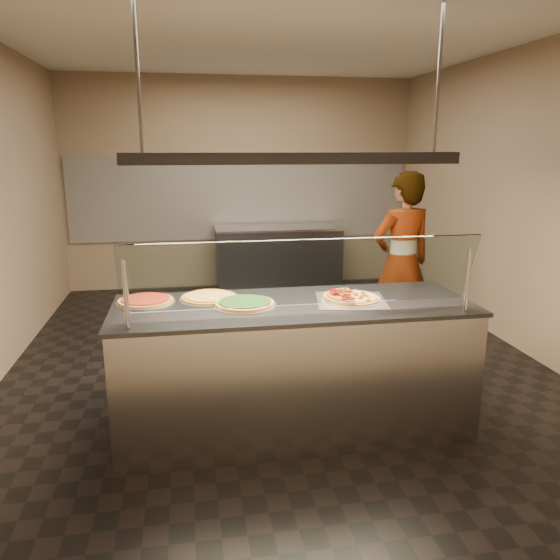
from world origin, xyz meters
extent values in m
cube|color=black|center=(0.00, 0.00, -0.01)|extent=(5.00, 6.00, 0.02)
cube|color=silver|center=(0.00, 0.00, 3.01)|extent=(5.00, 6.00, 0.02)
cube|color=#937A5F|center=(0.00, 3.01, 1.50)|extent=(5.00, 0.02, 3.00)
cube|color=#937A5F|center=(0.00, -3.01, 1.50)|extent=(5.00, 0.02, 3.00)
cube|color=#937A5F|center=(2.51, 0.00, 1.50)|extent=(0.02, 6.00, 3.00)
cube|color=silver|center=(0.00, 2.98, 1.30)|extent=(4.90, 0.02, 1.20)
cube|color=#B7B7BC|center=(-0.08, -1.31, 0.45)|extent=(2.53, 0.90, 0.90)
cube|color=#3A3A3F|center=(-0.08, -1.31, 0.92)|extent=(2.57, 0.94, 0.03)
cylinder|color=#B7B7BC|center=(-1.19, -1.71, 1.15)|extent=(0.03, 0.03, 0.44)
cylinder|color=#B7B7BC|center=(1.04, -1.71, 1.15)|extent=(0.03, 0.03, 0.44)
cube|color=white|center=(-0.08, -1.65, 1.23)|extent=(2.33, 0.18, 0.47)
cube|color=silver|center=(0.35, -1.31, 0.93)|extent=(0.57, 0.57, 0.01)
cylinder|color=silver|center=(0.35, -1.31, 0.94)|extent=(0.44, 0.44, 0.01)
cylinder|color=#570401|center=(0.35, -1.25, 0.99)|extent=(0.06, 0.06, 0.01)
cylinder|color=#570401|center=(0.31, -1.20, 0.99)|extent=(0.06, 0.06, 0.01)
cylinder|color=#570401|center=(0.25, -1.19, 0.99)|extent=(0.06, 0.06, 0.01)
cylinder|color=#570401|center=(0.28, -1.25, 0.99)|extent=(0.06, 0.06, 0.01)
cylinder|color=#570401|center=(0.23, -1.25, 0.99)|extent=(0.06, 0.06, 0.01)
cylinder|color=#570401|center=(0.23, -1.31, 0.99)|extent=(0.06, 0.06, 0.01)
cylinder|color=#570401|center=(0.24, -1.33, 0.99)|extent=(0.06, 0.06, 0.01)
cylinder|color=#570401|center=(0.31, -1.33, 0.99)|extent=(0.06, 0.06, 0.01)
cylinder|color=#570401|center=(0.29, -1.36, 0.99)|extent=(0.06, 0.06, 0.01)
cylinder|color=#570401|center=(0.27, -1.43, 0.99)|extent=(0.06, 0.06, 0.01)
cylinder|color=#570401|center=(0.31, -1.43, 0.99)|extent=(0.06, 0.06, 0.01)
cube|color=#19590F|center=(0.35, -1.18, 0.99)|extent=(0.02, 0.02, 0.01)
cube|color=#19590F|center=(0.32, -1.24, 0.99)|extent=(0.02, 0.02, 0.01)
cube|color=#19590F|center=(0.30, -1.27, 0.99)|extent=(0.02, 0.02, 0.01)
cube|color=#19590F|center=(0.26, -1.28, 0.99)|extent=(0.02, 0.02, 0.01)
cube|color=#19590F|center=(0.20, -1.32, 0.99)|extent=(0.02, 0.02, 0.01)
cube|color=#19590F|center=(0.31, -1.34, 0.99)|extent=(0.02, 0.02, 0.01)
cube|color=#19590F|center=(0.30, -1.39, 0.99)|extent=(0.02, 0.01, 0.01)
cube|color=#19590F|center=(0.31, -1.40, 0.99)|extent=(0.02, 0.02, 0.01)
sphere|color=#513014|center=(0.39, -1.40, 0.97)|extent=(0.03, 0.03, 0.03)
sphere|color=#513014|center=(0.43, -1.45, 0.97)|extent=(0.03, 0.03, 0.03)
sphere|color=#513014|center=(0.41, -1.36, 0.97)|extent=(0.03, 0.03, 0.03)
sphere|color=#513014|center=(0.41, -1.35, 0.97)|extent=(0.03, 0.03, 0.03)
sphere|color=#513014|center=(0.46, -1.34, 0.97)|extent=(0.03, 0.03, 0.03)
sphere|color=#513014|center=(0.45, -1.31, 0.97)|extent=(0.03, 0.03, 0.03)
sphere|color=#513014|center=(0.39, -1.30, 0.97)|extent=(0.03, 0.03, 0.03)
sphere|color=#513014|center=(0.46, -1.25, 0.97)|extent=(0.03, 0.03, 0.03)
sphere|color=#513014|center=(0.40, -1.27, 0.97)|extent=(0.03, 0.03, 0.03)
sphere|color=#513014|center=(0.39, -1.26, 0.97)|extent=(0.03, 0.03, 0.03)
sphere|color=#513014|center=(0.39, -1.18, 0.97)|extent=(0.03, 0.03, 0.03)
cylinder|color=silver|center=(-0.43, -1.30, 0.93)|extent=(0.45, 0.45, 0.01)
cylinder|color=#966126|center=(-0.43, -1.30, 0.95)|extent=(0.42, 0.42, 0.02)
cylinder|color=black|center=(-0.43, -1.30, 0.96)|extent=(0.37, 0.37, 0.01)
cylinder|color=silver|center=(-0.67, -1.08, 0.93)|extent=(0.44, 0.44, 0.01)
cylinder|color=#966126|center=(-0.67, -1.08, 0.94)|extent=(0.41, 0.41, 0.02)
cylinder|color=gold|center=(-0.67, -1.08, 0.96)|extent=(0.36, 0.36, 0.01)
cylinder|color=silver|center=(-1.13, -1.09, 0.93)|extent=(0.42, 0.42, 0.01)
cylinder|color=#966126|center=(-1.13, -1.09, 0.94)|extent=(0.39, 0.39, 0.02)
cylinder|color=maroon|center=(-1.13, -1.09, 0.96)|extent=(0.34, 0.34, 0.01)
cube|color=#B7B7BC|center=(-0.54, -1.20, 0.96)|extent=(0.17, 0.17, 0.00)
cylinder|color=tan|center=(-0.68, -1.18, 0.96)|extent=(0.11, 0.12, 0.02)
cube|color=#3A3A3F|center=(0.46, 2.55, 0.45)|extent=(1.73, 0.70, 0.90)
cube|color=#B7B7BC|center=(0.46, 2.55, 0.92)|extent=(1.77, 0.74, 0.03)
imported|color=#2A282D|center=(1.29, 0.06, 0.90)|extent=(0.73, 0.56, 1.80)
cube|color=#3A3A3F|center=(-0.08, -1.31, 1.95)|extent=(2.30, 0.18, 0.08)
cylinder|color=#B7B7BC|center=(-1.08, -1.31, 2.50)|extent=(0.02, 0.02, 1.01)
cylinder|color=#B7B7BC|center=(0.92, -1.31, 2.50)|extent=(0.02, 0.02, 1.01)
camera|label=1|loc=(-0.81, -5.00, 2.02)|focal=35.00mm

